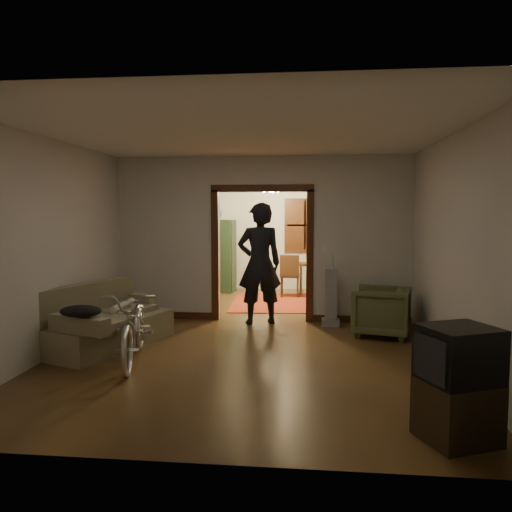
# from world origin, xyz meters

# --- Properties ---
(floor) EXTENTS (5.00, 8.50, 0.01)m
(floor) POSITION_xyz_m (0.00, 0.00, 0.00)
(floor) COLOR #3E2813
(floor) RESTS_ON ground
(ceiling) EXTENTS (5.00, 8.50, 0.01)m
(ceiling) POSITION_xyz_m (0.00, 0.00, 2.80)
(ceiling) COLOR white
(ceiling) RESTS_ON floor
(wall_back) EXTENTS (5.00, 0.02, 2.80)m
(wall_back) POSITION_xyz_m (0.00, 4.25, 1.40)
(wall_back) COLOR beige
(wall_back) RESTS_ON floor
(wall_left) EXTENTS (0.02, 8.50, 2.80)m
(wall_left) POSITION_xyz_m (-2.50, 0.00, 1.40)
(wall_left) COLOR beige
(wall_left) RESTS_ON floor
(wall_right) EXTENTS (0.02, 8.50, 2.80)m
(wall_right) POSITION_xyz_m (2.50, 0.00, 1.40)
(wall_right) COLOR beige
(wall_right) RESTS_ON floor
(partition_wall) EXTENTS (5.00, 0.14, 2.80)m
(partition_wall) POSITION_xyz_m (0.00, 0.75, 1.40)
(partition_wall) COLOR beige
(partition_wall) RESTS_ON floor
(door_casing) EXTENTS (1.74, 0.20, 2.32)m
(door_casing) POSITION_xyz_m (0.00, 0.75, 1.10)
(door_casing) COLOR #3E1E0E
(door_casing) RESTS_ON floor
(far_window) EXTENTS (0.98, 0.06, 1.28)m
(far_window) POSITION_xyz_m (0.70, 4.21, 1.55)
(far_window) COLOR black
(far_window) RESTS_ON wall_back
(chandelier) EXTENTS (0.24, 0.24, 0.24)m
(chandelier) POSITION_xyz_m (0.00, 2.50, 2.35)
(chandelier) COLOR #FFE0A5
(chandelier) RESTS_ON ceiling
(light_switch) EXTENTS (0.08, 0.01, 0.12)m
(light_switch) POSITION_xyz_m (1.05, 0.68, 1.25)
(light_switch) COLOR silver
(light_switch) RESTS_ON partition_wall
(sofa) EXTENTS (1.45, 2.07, 0.87)m
(sofa) POSITION_xyz_m (-1.96, -1.20, 0.44)
(sofa) COLOR #6F6A4A
(sofa) RESTS_ON floor
(rolled_paper) EXTENTS (0.09, 0.74, 0.09)m
(rolled_paper) POSITION_xyz_m (-1.86, -0.90, 0.53)
(rolled_paper) COLOR beige
(rolled_paper) RESTS_ON sofa
(jacket) EXTENTS (0.50, 0.37, 0.15)m
(jacket) POSITION_xyz_m (-1.91, -2.11, 0.68)
(jacket) COLOR black
(jacket) RESTS_ON sofa
(bicycle) EXTENTS (0.97, 1.83, 0.91)m
(bicycle) POSITION_xyz_m (-1.35, -1.83, 0.46)
(bicycle) COLOR silver
(bicycle) RESTS_ON floor
(armchair) EXTENTS (0.99, 0.97, 0.74)m
(armchair) POSITION_xyz_m (1.88, -0.18, 0.37)
(armchair) COLOR #4F552F
(armchair) RESTS_ON floor
(tv_stand) EXTENTS (0.70, 0.67, 0.50)m
(tv_stand) POSITION_xyz_m (1.99, -3.66, 0.25)
(tv_stand) COLOR black
(tv_stand) RESTS_ON floor
(crt_tv) EXTENTS (0.70, 0.67, 0.47)m
(crt_tv) POSITION_xyz_m (1.99, -3.66, 0.71)
(crt_tv) COLOR black
(crt_tv) RESTS_ON tv_stand
(vacuum) EXTENTS (0.29, 0.23, 0.94)m
(vacuum) POSITION_xyz_m (1.16, 0.40, 0.47)
(vacuum) COLOR gray
(vacuum) RESTS_ON floor
(person) EXTENTS (0.84, 0.68, 2.01)m
(person) POSITION_xyz_m (-0.02, 0.46, 1.01)
(person) COLOR black
(person) RESTS_ON floor
(oriental_rug) EXTENTS (1.82, 2.32, 0.02)m
(oriental_rug) POSITION_xyz_m (0.09, 2.39, 0.01)
(oriental_rug) COLOR maroon
(oriental_rug) RESTS_ON floor
(locker) EXTENTS (0.91, 0.60, 1.69)m
(locker) POSITION_xyz_m (-1.36, 3.71, 0.84)
(locker) COLOR black
(locker) RESTS_ON floor
(globe) EXTENTS (0.28, 0.28, 0.28)m
(globe) POSITION_xyz_m (-1.36, 3.71, 1.94)
(globe) COLOR #1E5972
(globe) RESTS_ON locker
(desk) EXTENTS (0.95, 0.55, 0.69)m
(desk) POSITION_xyz_m (1.04, 3.57, 0.35)
(desk) COLOR #331F11
(desk) RESTS_ON floor
(desk_chair) EXTENTS (0.52, 0.52, 0.93)m
(desk_chair) POSITION_xyz_m (0.38, 3.19, 0.47)
(desk_chair) COLOR #331F11
(desk_chair) RESTS_ON floor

